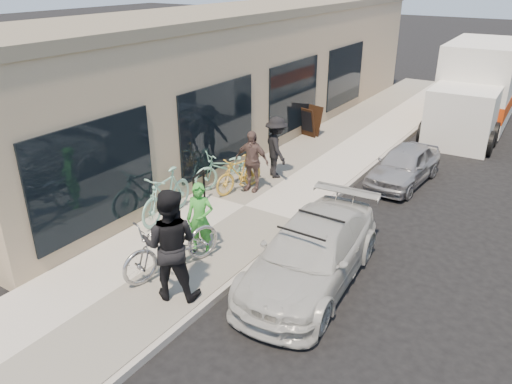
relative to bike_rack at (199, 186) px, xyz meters
The scene contains 17 objects.
ground 3.87m from the bike_rack, 40.02° to the right, with size 120.00×120.00×0.00m, color black.
sidewalk 1.21m from the bike_rack, 30.58° to the left, with size 3.00×34.00×0.15m, color #BBB4A8.
curb 2.60m from the bike_rack, 12.44° to the left, with size 0.12×34.00×0.13m, color #A39D95.
storefront 6.18m from the bike_rack, 112.72° to the left, with size 3.60×20.00×4.22m.
bike_rack is the anchor object (origin of this frame).
sandwich_board 6.24m from the bike_rack, 92.65° to the left, with size 0.71×0.72×0.98m.
sedan_white 3.77m from the bike_rack, 18.61° to the right, with size 1.99×4.17×1.21m.
sedan_silver 5.57m from the bike_rack, 50.67° to the left, with size 1.21×3.00×1.02m, color #9D9DA2.
moving_truck 11.45m from the bike_rack, 69.76° to the left, with size 2.49×6.15×2.98m.
tandem_bike 2.85m from the bike_rack, 60.74° to the right, with size 0.71×2.05×1.08m, color #A9A9AB.
woman_rider 2.20m from the bike_rack, 50.24° to the right, with size 0.54×0.35×1.47m, color green.
man_standing 3.62m from the bike_rack, 58.34° to the right, with size 0.96×0.75×1.98m, color black.
cruiser_bike_a 0.93m from the bike_rack, 102.28° to the right, with size 0.52×1.84×1.11m, color #83C4AE.
cruiser_bike_b 1.30m from the bike_rack, 94.35° to the left, with size 0.66×1.88×0.99m, color #83C4AE.
cruiser_bike_c 1.25m from the bike_rack, 75.77° to the left, with size 0.43×1.54×0.92m, color gold.
bystander_a 2.62m from the bike_rack, 76.55° to the left, with size 1.07×0.61×1.65m, color black.
bystander_b 1.55m from the bike_rack, 68.93° to the left, with size 0.91×0.38×1.56m, color brown.
Camera 1 is at (4.06, -5.84, 5.32)m, focal length 35.00 mm.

